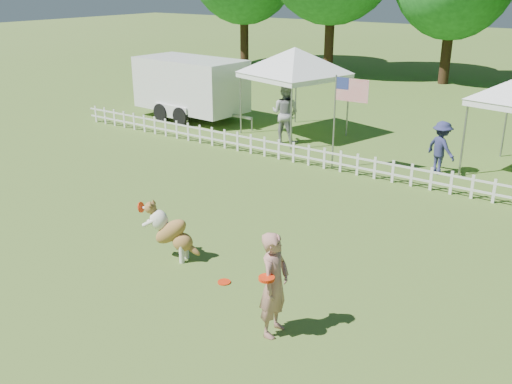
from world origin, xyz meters
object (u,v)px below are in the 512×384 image
canopy_tent_left (294,93)px  flag_pole (334,123)px  handler (274,284)px  frisbee_on_turf (224,282)px  spectator_b (441,148)px  spectator_a (285,113)px  cargo_trailer (191,88)px  dog (172,232)px

canopy_tent_left → flag_pole: bearing=-25.7°
handler → flag_pole: bearing=14.8°
frisbee_on_turf → flag_pole: flag_pole is taller
canopy_tent_left → flag_pole: (2.80, -2.47, -0.12)m
canopy_tent_left → spectator_b: size_ratio=1.97×
spectator_a → cargo_trailer: bearing=-17.4°
handler → spectator_a: (-5.55, 9.01, 0.13)m
handler → flag_pole: flag_pole is taller
handler → canopy_tent_left: size_ratio=0.57×
dog → handler: bearing=-34.2°
dog → spectator_b: size_ratio=0.77×
dog → spectator_b: spectator_b is taller
dog → flag_pole: size_ratio=0.43×
flag_pole → frisbee_on_turf: bearing=-79.2°
cargo_trailer → spectator_b: 9.85m
cargo_trailer → canopy_tent_left: bearing=5.7°
handler → spectator_b: (-0.45, 8.75, -0.09)m
spectator_b → handler: bearing=121.8°
handler → dog: bearing=65.5°
canopy_tent_left → spectator_a: bearing=-58.1°
dog → flag_pole: bearing=74.5°
dog → cargo_trailer: size_ratio=0.21×
cargo_trailer → flag_pole: size_ratio=2.00×
canopy_tent_left → handler: bearing=-44.0°
dog → canopy_tent_left: 9.58m
handler → canopy_tent_left: 11.57m
flag_pole → spectator_a: (-2.52, 1.50, -0.34)m
frisbee_on_turf → canopy_tent_left: bearing=115.0°
dog → frisbee_on_turf: (1.35, -0.17, -0.54)m
canopy_tent_left → cargo_trailer: 4.41m
spectator_b → spectator_a: bearing=26.0°
spectator_a → spectator_b: size_ratio=1.32×
dog → canopy_tent_left: bearing=91.2°
handler → spectator_a: size_ratio=0.86×
frisbee_on_turf → handler: bearing=-25.8°
canopy_tent_left → cargo_trailer: size_ratio=0.55×
dog → spectator_a: spectator_a is taller
cargo_trailer → handler: bearing=-39.9°
canopy_tent_left → dog: bearing=-56.2°
canopy_tent_left → cargo_trailer: canopy_tent_left is taller
handler → cargo_trailer: (-10.23, 9.84, 0.32)m
dog → spectator_b: 8.22m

